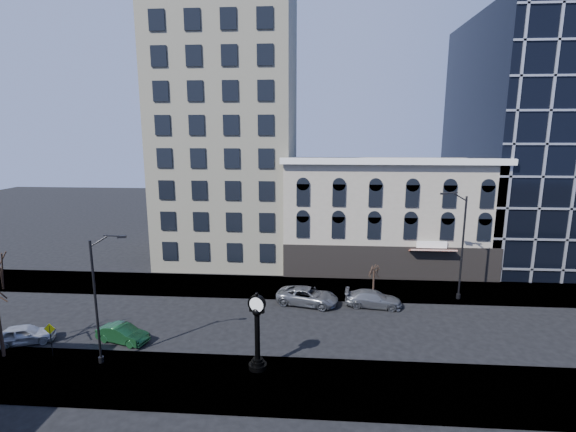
# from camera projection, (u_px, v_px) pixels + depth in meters

# --- Properties ---
(ground) EXTENTS (160.00, 160.00, 0.00)m
(ground) POSITION_uv_depth(u_px,v_px,m) (259.00, 324.00, 33.16)
(ground) COLOR black
(ground) RESTS_ON ground
(sidewalk_far) EXTENTS (160.00, 6.00, 0.12)m
(sidewalk_far) POSITION_uv_depth(u_px,v_px,m) (271.00, 287.00, 40.97)
(sidewalk_far) COLOR gray
(sidewalk_far) RESTS_ON ground
(sidewalk_near) EXTENTS (160.00, 6.00, 0.12)m
(sidewalk_near) POSITION_uv_depth(u_px,v_px,m) (241.00, 382.00, 25.32)
(sidewalk_near) COLOR gray
(sidewalk_near) RESTS_ON ground
(cream_tower) EXTENTS (15.90, 15.40, 42.50)m
(cream_tower) POSITION_uv_depth(u_px,v_px,m) (228.00, 94.00, 48.26)
(cream_tower) COLOR beige
(cream_tower) RESTS_ON ground
(victorian_row) EXTENTS (22.60, 11.19, 12.50)m
(victorian_row) POSITION_uv_depth(u_px,v_px,m) (385.00, 214.00, 46.66)
(victorian_row) COLOR #A19885
(victorian_row) RESTS_ON ground
(glass_office) EXTENTS (20.00, 20.15, 28.00)m
(glass_office) POSITION_uv_depth(u_px,v_px,m) (555.00, 141.00, 48.57)
(glass_office) COLOR black
(glass_office) RESTS_ON ground
(street_clock) EXTENTS (1.17, 1.17, 5.16)m
(street_clock) POSITION_uv_depth(u_px,v_px,m) (257.00, 335.00, 26.25)
(street_clock) COLOR black
(street_clock) RESTS_ON sidewalk_near
(street_lamp_near) EXTENTS (2.23, 0.79, 8.76)m
(street_lamp_near) POSITION_uv_depth(u_px,v_px,m) (103.00, 266.00, 26.23)
(street_lamp_near) COLOR black
(street_lamp_near) RESTS_ON sidewalk_near
(street_lamp_far) EXTENTS (2.57, 0.64, 9.96)m
(street_lamp_far) POSITION_uv_depth(u_px,v_px,m) (456.00, 217.00, 36.62)
(street_lamp_far) COLOR black
(street_lamp_far) RESTS_ON sidewalk_far
(bare_tree_far) EXTENTS (2.05, 2.05, 3.52)m
(bare_tree_far) POSITION_uv_depth(u_px,v_px,m) (374.00, 266.00, 38.73)
(bare_tree_far) COLOR #312218
(bare_tree_far) RESTS_ON sidewalk_far
(warning_sign) EXTENTS (0.76, 0.09, 2.34)m
(warning_sign) POSITION_uv_depth(u_px,v_px,m) (50.00, 334.00, 27.90)
(warning_sign) COLOR black
(warning_sign) RESTS_ON sidewalk_near
(car_near_a) EXTENTS (4.37, 3.08, 1.38)m
(car_near_a) POSITION_uv_depth(u_px,v_px,m) (24.00, 334.00, 30.00)
(car_near_a) COLOR #A5A8AD
(car_near_a) RESTS_ON ground
(car_near_b) EXTENTS (4.10, 2.35, 1.28)m
(car_near_b) POSITION_uv_depth(u_px,v_px,m) (123.00, 334.00, 30.20)
(car_near_b) COLOR #143F1E
(car_near_b) RESTS_ON ground
(car_far_a) EXTENTS (5.84, 3.63, 1.51)m
(car_far_a) POSITION_uv_depth(u_px,v_px,m) (308.00, 296.00, 36.83)
(car_far_a) COLOR #595B60
(car_far_a) RESTS_ON ground
(car_far_b) EXTENTS (5.10, 2.54, 1.42)m
(car_far_b) POSITION_uv_depth(u_px,v_px,m) (373.00, 299.00, 36.36)
(car_far_b) COLOR #595B60
(car_far_b) RESTS_ON ground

